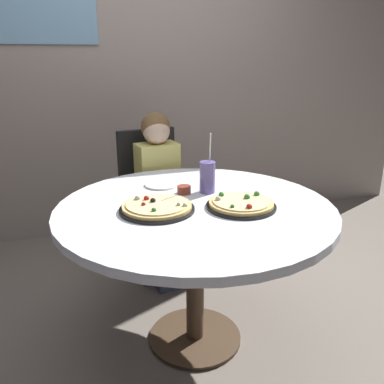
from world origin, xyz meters
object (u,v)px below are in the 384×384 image
at_px(dining_table, 195,223).
at_px(soda_cup, 207,177).
at_px(diner_child, 163,208).
at_px(pizza_cheese, 157,207).
at_px(pizza_veggie, 241,204).
at_px(plate_small, 162,185).
at_px(sauce_bowl, 184,190).
at_px(chair_wooden, 153,193).

bearing_deg(dining_table, soda_cup, 53.99).
bearing_deg(diner_child, pizza_cheese, -105.65).
distance_m(pizza_veggie, plate_small, 0.51).
height_order(diner_child, sauce_bowl, diner_child).
bearing_deg(dining_table, pizza_cheese, -177.48).
height_order(pizza_cheese, sauce_bowl, pizza_cheese).
height_order(pizza_veggie, pizza_cheese, pizza_veggie).
height_order(diner_child, pizza_veggie, diner_child).
bearing_deg(pizza_veggie, diner_child, 103.06).
xyz_separation_m(pizza_cheese, plate_small, (0.11, 0.35, -0.01)).
height_order(dining_table, plate_small, plate_small).
bearing_deg(soda_cup, chair_wooden, 100.60).
xyz_separation_m(diner_child, plate_small, (-0.09, -0.35, 0.27)).
bearing_deg(sauce_bowl, dining_table, -90.25).
distance_m(pizza_cheese, soda_cup, 0.36).
xyz_separation_m(pizza_cheese, soda_cup, (0.31, 0.17, 0.06)).
distance_m(soda_cup, plate_small, 0.28).
xyz_separation_m(chair_wooden, pizza_veggie, (0.21, -0.97, 0.24)).
bearing_deg(pizza_cheese, dining_table, 2.52).
height_order(pizza_cheese, plate_small, pizza_cheese).
relative_size(diner_child, sauce_bowl, 15.46).
relative_size(pizza_veggie, pizza_cheese, 0.94).
relative_size(dining_table, sauce_bowl, 18.64).
relative_size(sauce_bowl, plate_small, 0.39).
bearing_deg(sauce_bowl, pizza_cheese, -134.66).
height_order(dining_table, pizza_cheese, pizza_cheese).
distance_m(chair_wooden, diner_child, 0.19).
bearing_deg(plate_small, chair_wooden, 83.13).
distance_m(chair_wooden, sauce_bowl, 0.74).
relative_size(pizza_veggie, sauce_bowl, 4.63).
relative_size(dining_table, soda_cup, 4.24).
bearing_deg(pizza_veggie, dining_table, 155.04).
xyz_separation_m(dining_table, chair_wooden, (-0.01, 0.88, -0.13)).
xyz_separation_m(diner_child, soda_cup, (0.11, -0.53, 0.35)).
bearing_deg(pizza_cheese, chair_wooden, 78.93).
relative_size(dining_table, pizza_cheese, 3.80).
bearing_deg(diner_child, pizza_veggie, -76.94).
bearing_deg(pizza_veggie, pizza_cheese, 167.85).
bearing_deg(soda_cup, diner_child, 101.59).
bearing_deg(soda_cup, pizza_veggie, -73.95).
distance_m(pizza_cheese, sauce_bowl, 0.27).
xyz_separation_m(pizza_veggie, soda_cup, (-0.07, 0.25, 0.06)).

